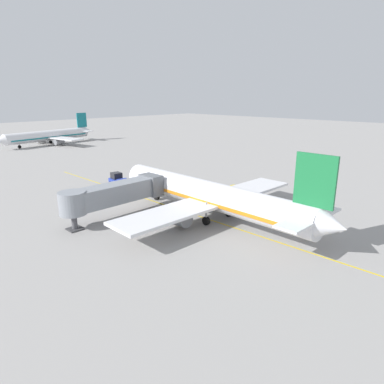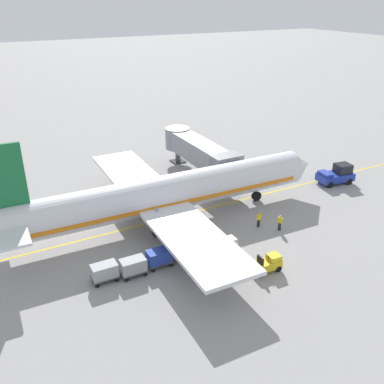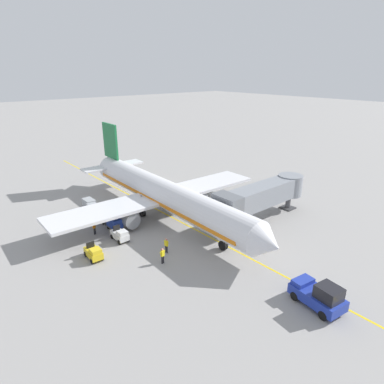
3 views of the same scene
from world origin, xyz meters
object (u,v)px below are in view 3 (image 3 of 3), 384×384
pushback_tractor (319,295)px  ground_crew_loader (94,227)px  jet_bridge (263,195)px  ground_crew_wing_walker (166,245)px  parked_airliner (163,194)px  baggage_cart_third_in_train (94,209)px  ground_crew_marshaller (163,255)px  baggage_tug_lead (120,235)px  baggage_cart_tail_end (89,204)px  baggage_cart_second_in_train (104,215)px  baggage_tug_trailing (94,253)px  baggage_cart_front (115,223)px

pushback_tractor → ground_crew_loader: (8.42, -24.24, -0.15)m
jet_bridge → ground_crew_wing_walker: 14.76m
parked_airliner → baggage_cart_third_in_train: size_ratio=12.83×
ground_crew_wing_walker → ground_crew_marshaller: 2.12m
jet_bridge → baggage_tug_lead: jet_bridge is taller
baggage_tug_lead → baggage_cart_tail_end: size_ratio=0.86×
ground_crew_marshaller → baggage_cart_second_in_train: bearing=-90.3°
parked_airliner → pushback_tractor: bearing=87.6°
baggage_tug_trailing → baggage_cart_tail_end: 13.67m
baggage_tug_trailing → ground_crew_marshaller: (-4.95, 5.32, 0.24)m
baggage_tug_trailing → baggage_cart_tail_end: size_ratio=0.88×
pushback_tractor → baggage_tug_lead: size_ratio=1.85×
pushback_tractor → baggage_cart_tail_end: bearing=-79.8°
jet_bridge → pushback_tractor: size_ratio=3.24×
parked_airliner → baggage_cart_third_in_train: 9.66m
baggage_tug_trailing → baggage_cart_front: (-4.89, -4.65, 0.24)m
baggage_cart_second_in_train → baggage_cart_front: bearing=87.8°
baggage_tug_trailing → ground_crew_marshaller: bearing=132.9°
pushback_tractor → baggage_cart_front: pushback_tractor is taller
parked_airliner → baggage_tug_lead: 8.53m
baggage_cart_front → ground_crew_wing_walker: size_ratio=1.72×
jet_bridge → baggage_tug_lead: size_ratio=6.01×
jet_bridge → pushback_tractor: jet_bridge is taller
jet_bridge → baggage_cart_tail_end: size_ratio=5.20×
parked_airliner → baggage_tug_trailing: parked_airliner is taller
pushback_tractor → baggage_tug_lead: bearing=-71.8°
baggage_tug_trailing → ground_crew_loader: 5.77m
parked_airliner → ground_crew_loader: (9.40, -1.06, -2.23)m
jet_bridge → ground_crew_loader: (18.49, -10.19, -2.50)m
baggage_cart_front → ground_crew_loader: ground_crew_loader is taller
baggage_tug_lead → pushback_tractor: bearing=108.2°
baggage_tug_lead → baggage_cart_third_in_train: (-0.74, -8.48, 0.24)m
parked_airliner → baggage_cart_tail_end: (6.70, -8.51, -2.24)m
baggage_cart_front → baggage_cart_third_in_train: same height
pushback_tractor → baggage_cart_third_in_train: pushback_tractor is taller
parked_airliner → baggage_tug_lead: parked_airliner is taller
baggage_tug_lead → baggage_tug_trailing: size_ratio=0.98×
pushback_tractor → ground_crew_marshaller: bearing=-66.5°
jet_bridge → ground_crew_marshaller: size_ratio=8.94×
ground_crew_loader → baggage_cart_second_in_train: bearing=-133.7°
baggage_cart_tail_end → ground_crew_loader: size_ratio=1.72×
parked_airliner → ground_crew_wing_walker: (5.41, 7.99, -2.23)m
ground_crew_loader → baggage_cart_third_in_train: bearing=-114.3°
parked_airliner → baggage_cart_second_in_train: bearing=-28.2°
parked_airliner → ground_crew_wing_walker: 9.90m
parked_airliner → baggage_cart_second_in_train: size_ratio=12.83×
ground_crew_loader → ground_crew_marshaller: size_ratio=1.00×
baggage_tug_trailing → pushback_tractor: bearing=119.8°
baggage_tug_lead → baggage_cart_tail_end: bearing=-96.0°
pushback_tractor → baggage_cart_second_in_train: pushback_tractor is taller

